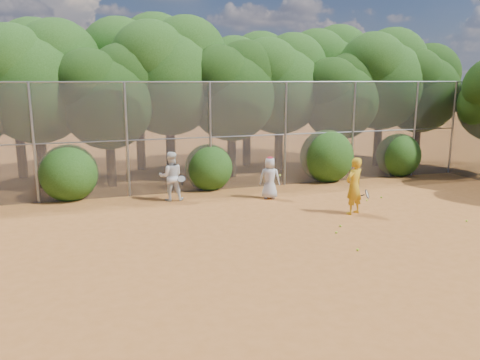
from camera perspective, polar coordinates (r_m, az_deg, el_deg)
name	(u,v)px	position (r m, az deg, el deg)	size (l,w,h in m)	color
ground	(305,237)	(12.56, 7.98, -6.89)	(80.00, 80.00, 0.00)	#A35B24
fence_back	(233,135)	(17.54, -0.84, 5.51)	(20.05, 0.09, 4.03)	gray
tree_1	(37,77)	(19.24, -23.53, 11.41)	(4.64, 4.03, 6.35)	black
tree_2	(108,93)	(18.49, -15.76, 10.16)	(3.99, 3.47, 5.47)	black
tree_3	(170,72)	(19.77, -8.57, 12.92)	(4.89, 4.26, 6.70)	black
tree_4	(232,88)	(19.76, -0.93, 11.20)	(4.19, 3.64, 5.73)	black
tree_5	(281,80)	(21.38, 4.97, 12.00)	(4.51, 3.92, 6.17)	black
tree_6	(341,94)	(21.61, 12.20, 10.24)	(3.86, 3.36, 5.29)	black
tree_7	(382,75)	(23.46, 16.95, 12.11)	(4.77, 4.14, 6.53)	black
tree_8	(421,85)	(24.42, 21.21, 10.71)	(4.25, 3.70, 5.82)	black
tree_9	(15,73)	(21.63, -25.72, 11.65)	(4.83, 4.20, 6.62)	black
tree_10	(139,67)	(21.81, -12.25, 13.31)	(5.15, 4.48, 7.06)	black
tree_11	(248,78)	(22.51, 0.95, 12.34)	(4.64, 4.03, 6.35)	black
tree_12	(327,71)	(24.90, 10.58, 12.92)	(5.02, 4.37, 6.88)	black
bush_0	(69,170)	(17.22, -20.17, 1.10)	(2.00, 2.00, 2.00)	#1D4511
bush_1	(209,165)	(17.76, -3.83, 1.80)	(1.80, 1.80, 1.80)	#1D4511
bush_2	(327,154)	(19.55, 10.52, 3.17)	(2.20, 2.20, 2.20)	#1D4511
bush_3	(398,153)	(21.46, 18.75, 3.11)	(1.90, 1.90, 1.90)	#1D4511
player_yellow	(354,186)	(14.74, 13.74, -0.72)	(0.88, 0.66, 1.76)	gold
player_teen	(270,178)	(16.26, 3.65, 0.28)	(0.84, 0.72, 1.49)	silver
player_white	(171,176)	(16.11, -8.41, 0.45)	(0.93, 0.83, 1.69)	silver
ball_0	(340,226)	(13.54, 12.14, -5.49)	(0.07, 0.07, 0.07)	#B2D927
ball_1	(367,200)	(16.60, 15.21, -2.39)	(0.07, 0.07, 0.07)	#B2D927
ball_2	(358,250)	(11.80, 14.14, -8.24)	(0.07, 0.07, 0.07)	#B2D927
ball_3	(467,221)	(15.23, 25.90, -4.49)	(0.07, 0.07, 0.07)	#B2D927
ball_4	(336,232)	(12.95, 11.66, -6.28)	(0.07, 0.07, 0.07)	#B2D927
ball_5	(381,197)	(17.13, 16.84, -2.04)	(0.07, 0.07, 0.07)	#B2D927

